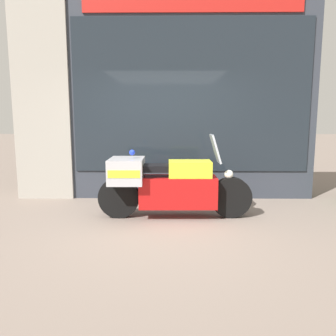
% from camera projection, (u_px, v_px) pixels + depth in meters
% --- Properties ---
extents(ground_plane, '(60.00, 60.00, 0.00)m').
position_uv_depth(ground_plane, '(162.00, 229.00, 4.65)').
color(ground_plane, gray).
extents(shop_building, '(5.75, 0.55, 3.84)m').
position_uv_depth(shop_building, '(142.00, 99.00, 6.35)').
color(shop_building, '#333842').
rests_on(shop_building, ground).
extents(window_display, '(4.22, 0.30, 2.09)m').
position_uv_depth(window_display, '(188.00, 172.00, 6.58)').
color(window_display, slate).
rests_on(window_display, ground).
extents(paramedic_motorcycle, '(2.41, 0.71, 1.31)m').
position_uv_depth(paramedic_motorcycle, '(165.00, 183.00, 5.11)').
color(paramedic_motorcycle, black).
rests_on(paramedic_motorcycle, ground).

